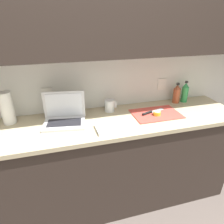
# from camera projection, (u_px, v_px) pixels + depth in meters

# --- Properties ---
(ground_plane) EXTENTS (12.00, 12.00, 0.00)m
(ground_plane) POSITION_uv_depth(u_px,v_px,m) (100.00, 200.00, 2.06)
(ground_plane) COLOR #564C47
(ground_plane) RESTS_ON ground
(wall_back) EXTENTS (5.20, 0.38, 2.60)m
(wall_back) POSITION_uv_depth(u_px,v_px,m) (89.00, 38.00, 1.59)
(wall_back) COLOR white
(wall_back) RESTS_ON ground_plane
(counter_unit) EXTENTS (2.59, 0.58, 0.91)m
(counter_unit) POSITION_uv_depth(u_px,v_px,m) (96.00, 164.00, 1.86)
(counter_unit) COLOR #332823
(counter_unit) RESTS_ON ground_plane
(laptop) EXTENTS (0.37, 0.28, 0.25)m
(laptop) POSITION_uv_depth(u_px,v_px,m) (64.00, 116.00, 1.64)
(laptop) COLOR silver
(laptop) RESTS_ON counter_unit
(cutting_board) EXTENTS (0.42, 0.29, 0.01)m
(cutting_board) POSITION_uv_depth(u_px,v_px,m) (156.00, 114.00, 1.80)
(cutting_board) COLOR #D1473D
(cutting_board) RESTS_ON counter_unit
(knife) EXTENTS (0.25, 0.11, 0.02)m
(knife) POSITION_uv_depth(u_px,v_px,m) (149.00, 112.00, 1.80)
(knife) COLOR silver
(knife) RESTS_ON cutting_board
(lemon_half_cut) EXTENTS (0.06, 0.06, 0.03)m
(lemon_half_cut) POSITION_uv_depth(u_px,v_px,m) (157.00, 113.00, 1.76)
(lemon_half_cut) COLOR yellow
(lemon_half_cut) RESTS_ON cutting_board
(bottle_green_soda) EXTENTS (0.07, 0.07, 0.21)m
(bottle_green_soda) POSITION_uv_depth(u_px,v_px,m) (177.00, 94.00, 2.01)
(bottle_green_soda) COLOR #A34C2D
(bottle_green_soda) RESTS_ON counter_unit
(bottle_oil_tall) EXTENTS (0.07, 0.07, 0.22)m
(bottle_oil_tall) POSITION_uv_depth(u_px,v_px,m) (185.00, 93.00, 2.03)
(bottle_oil_tall) COLOR #2D934C
(bottle_oil_tall) RESTS_ON counter_unit
(measuring_cup) EXTENTS (0.11, 0.09, 0.11)m
(measuring_cup) POSITION_uv_depth(u_px,v_px,m) (110.00, 106.00, 1.84)
(measuring_cup) COLOR silver
(measuring_cup) RESTS_ON counter_unit
(paper_towel_roll) EXTENTS (0.10, 0.10, 0.27)m
(paper_towel_roll) POSITION_uv_depth(u_px,v_px,m) (7.00, 108.00, 1.60)
(paper_towel_roll) COLOR white
(paper_towel_roll) RESTS_ON counter_unit
(dish_towel) EXTENTS (0.23, 0.17, 0.02)m
(dish_towel) POSITION_uv_depth(u_px,v_px,m) (110.00, 128.00, 1.55)
(dish_towel) COLOR white
(dish_towel) RESTS_ON counter_unit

